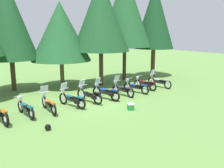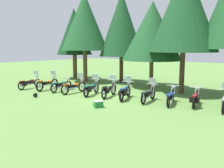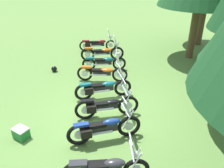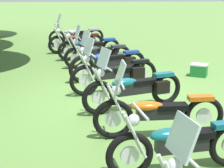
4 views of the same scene
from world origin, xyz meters
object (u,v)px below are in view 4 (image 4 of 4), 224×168
motorcycle_5 (116,74)px  picnic_cooler (199,70)px  motorcycle_6 (109,63)px  motorcycle_2 (181,144)px  motorcycle_3 (157,112)px  motorcycle_9 (77,41)px  motorcycle_10 (76,35)px  motorcycle_8 (89,47)px  motorcycle_7 (97,53)px  motorcycle_4 (135,88)px

motorcycle_5 → picnic_cooler: 2.88m
motorcycle_6 → picnic_cooler: size_ratio=3.84×
motorcycle_2 → motorcycle_6: bearing=-91.6°
motorcycle_2 → motorcycle_6: size_ratio=1.00×
motorcycle_3 → motorcycle_5: (2.73, 0.52, 0.01)m
motorcycle_2 → motorcycle_9: size_ratio=1.05×
motorcycle_5 → motorcycle_10: 6.80m
motorcycle_8 → motorcycle_5: bearing=81.6°
motorcycle_7 → motorcycle_10: motorcycle_10 is taller
motorcycle_4 → motorcycle_9: bearing=-97.7°
motorcycle_5 → motorcycle_2: bearing=81.7°
motorcycle_4 → motorcycle_5: motorcycle_5 is taller
motorcycle_10 → picnic_cooler: bearing=113.5°
motorcycle_3 → motorcycle_10: bearing=-81.8°
motorcycle_6 → picnic_cooler: 2.61m
motorcycle_9 → motorcycle_10: motorcycle_10 is taller
motorcycle_8 → motorcycle_10: bearing=-95.8°
motorcycle_5 → motorcycle_9: motorcycle_5 is taller
motorcycle_3 → motorcycle_4: (1.46, 0.21, 0.00)m
motorcycle_3 → motorcycle_8: size_ratio=1.05×
motorcycle_6 → motorcycle_9: size_ratio=1.05×
motorcycle_2 → motorcycle_10: bearing=-89.8°
motorcycle_6 → motorcycle_8: (2.79, 0.54, -0.05)m
motorcycle_8 → motorcycle_7: bearing=83.2°
motorcycle_5 → motorcycle_10: bearing=-97.2°
motorcycle_2 → motorcycle_5: motorcycle_5 is taller
motorcycle_9 → picnic_cooler: motorcycle_9 is taller
motorcycle_4 → motorcycle_10: (7.97, 1.49, -0.00)m
motorcycle_3 → motorcycle_4: bearing=-83.6°
motorcycle_6 → motorcycle_8: bearing=-100.1°
motorcycle_4 → motorcycle_8: size_ratio=1.01×
motorcycle_5 → motorcycle_4: bearing=86.4°
motorcycle_8 → picnic_cooler: (-2.61, -3.13, -0.25)m
motorcycle_3 → motorcycle_5: 2.78m
motorcycle_6 → motorcycle_7: motorcycle_6 is taller
motorcycle_5 → motorcycle_3: bearing=83.7°
motorcycle_4 → motorcycle_6: size_ratio=1.01×
motorcycle_4 → motorcycle_10: motorcycle_4 is taller
motorcycle_2 → motorcycle_7: bearing=-90.8°
motorcycle_7 → motorcycle_9: size_ratio=1.03×
motorcycle_8 → motorcycle_9: motorcycle_9 is taller
motorcycle_9 → picnic_cooler: 5.25m
motorcycle_6 → motorcycle_9: (4.01, 0.99, -0.04)m
motorcycle_3 → motorcycle_9: 8.12m
motorcycle_7 → motorcycle_8: 1.32m
motorcycle_5 → motorcycle_10: (6.69, 1.18, -0.01)m
motorcycle_5 → motorcycle_6: bearing=-103.0°
motorcycle_3 → motorcycle_8: 6.83m
motorcycle_9 → motorcycle_3: bearing=86.2°
motorcycle_2 → motorcycle_5: size_ratio=1.00×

